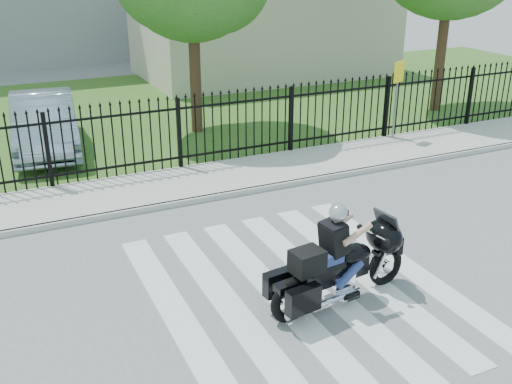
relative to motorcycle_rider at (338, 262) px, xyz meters
name	(u,v)px	position (x,y,z in m)	size (l,w,h in m)	color
ground	(300,290)	(-0.33, 0.53, -0.69)	(120.00, 120.00, 0.00)	slate
crosswalk	(300,289)	(-0.33, 0.53, -0.68)	(5.00, 5.50, 0.01)	silver
sidewalk	(195,182)	(-0.33, 5.53, -0.63)	(40.00, 2.00, 0.12)	#ADAAA3
curb	(210,198)	(-0.33, 4.53, -0.63)	(40.00, 0.12, 0.12)	#ADAAA3
grass_strip	(123,113)	(-0.33, 12.53, -0.68)	(40.00, 12.00, 0.02)	#345C1F
iron_fence	(179,135)	(-0.33, 6.53, 0.21)	(26.00, 0.04, 1.80)	black
building_low	(263,32)	(6.67, 16.53, 1.06)	(10.00, 6.00, 3.50)	beige
motorcycle_rider	(338,262)	(0.00, 0.00, 0.00)	(2.54, 1.02, 1.68)	black
parked_car	(44,123)	(-3.07, 9.55, 0.07)	(1.57, 4.51, 1.48)	#8FA1B4
traffic_sign	(398,84)	(5.73, 6.22, 0.95)	(0.44, 0.22, 2.13)	slate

